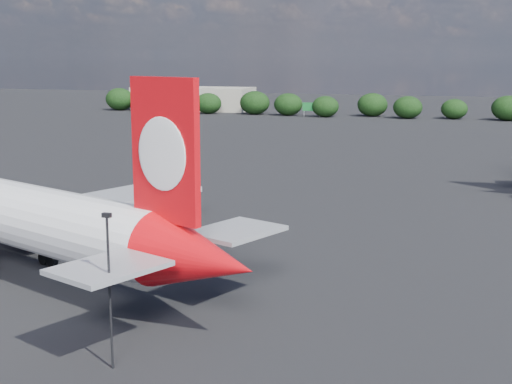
% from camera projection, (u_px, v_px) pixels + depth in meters
% --- Properties ---
extents(ground, '(500.00, 500.00, 0.00)m').
position_uv_depth(ground, '(252.00, 181.00, 110.24)').
color(ground, black).
rests_on(ground, ground).
extents(qantas_airliner, '(52.39, 50.41, 17.73)m').
position_uv_depth(qantas_airliner, '(6.00, 213.00, 62.93)').
color(qantas_airliner, white).
rests_on(qantas_airliner, ground).
extents(apron_lamp_post, '(0.55, 0.30, 9.91)m').
position_uv_depth(apron_lamp_post, '(109.00, 282.00, 43.27)').
color(apron_lamp_post, black).
rests_on(apron_lamp_post, ground).
extents(terminal_building, '(42.00, 16.00, 8.00)m').
position_uv_depth(terminal_building, '(193.00, 99.00, 252.38)').
color(terminal_building, gray).
rests_on(terminal_building, ground).
extents(highway_sign, '(6.00, 0.30, 4.50)m').
position_uv_depth(highway_sign, '(312.00, 107.00, 223.52)').
color(highway_sign, '#156929').
rests_on(highway_sign, ground).
extents(billboard_yellow, '(5.00, 0.30, 5.50)m').
position_uv_depth(billboard_yellow, '(411.00, 105.00, 220.02)').
color(billboard_yellow, yellow).
rests_on(billboard_yellow, ground).
extents(horizon_treeline, '(206.52, 15.39, 8.96)m').
position_uv_depth(horizon_treeline, '(388.00, 105.00, 220.43)').
color(horizon_treeline, black).
rests_on(horizon_treeline, ground).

